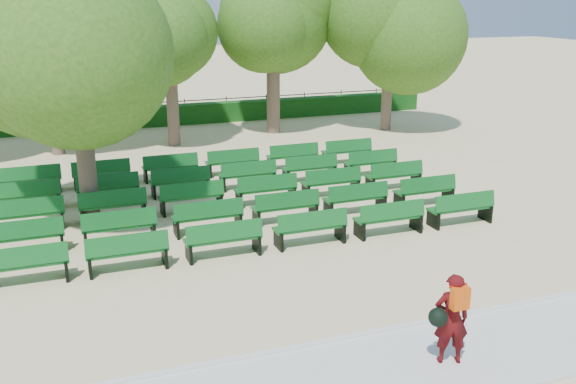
% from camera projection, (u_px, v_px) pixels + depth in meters
% --- Properties ---
extents(ground, '(120.00, 120.00, 0.00)m').
position_uv_depth(ground, '(258.00, 223.00, 16.87)').
color(ground, beige).
extents(paving, '(30.00, 2.20, 0.06)m').
position_uv_depth(paving, '(399.00, 370.00, 10.23)').
color(paving, silver).
rests_on(paving, ground).
extents(curb, '(30.00, 0.12, 0.10)m').
position_uv_depth(curb, '(366.00, 335.00, 11.26)').
color(curb, silver).
rests_on(curb, ground).
extents(hedge, '(26.00, 0.70, 0.90)m').
position_uv_depth(hedge, '(165.00, 115.00, 29.29)').
color(hedge, '#144C15').
rests_on(hedge, ground).
extents(fence, '(26.00, 0.10, 1.02)m').
position_uv_depth(fence, '(164.00, 124.00, 29.78)').
color(fence, black).
rests_on(fence, ground).
extents(tree_line, '(21.80, 6.80, 7.04)m').
position_uv_depth(tree_line, '(183.00, 143.00, 25.84)').
color(tree_line, '#3A661B').
rests_on(tree_line, ground).
extents(bench_array, '(1.75, 0.55, 1.11)m').
position_uv_depth(bench_array, '(229.00, 204.00, 18.09)').
color(bench_array, '#105B1F').
rests_on(bench_array, ground).
extents(tree_among, '(4.59, 4.59, 6.52)m').
position_uv_depth(tree_among, '(76.00, 51.00, 15.74)').
color(tree_among, brown).
rests_on(tree_among, ground).
extents(person, '(0.77, 0.52, 1.54)m').
position_uv_depth(person, '(451.00, 318.00, 10.18)').
color(person, '#470A0C').
rests_on(person, ground).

